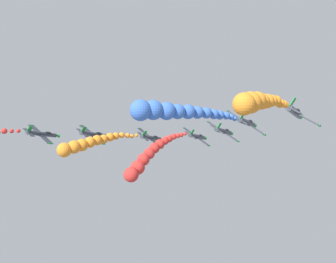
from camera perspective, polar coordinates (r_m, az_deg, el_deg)
name	(u,v)px	position (r m, az deg, el deg)	size (l,w,h in m)	color
airplane_lead	(197,136)	(95.88, 4.89, -0.82)	(8.01, 10.35, 5.81)	#333842
smoke_trail_lead	(148,157)	(74.03, -3.42, -4.32)	(3.15, 25.10, 12.30)	red
airplane_left_inner	(151,138)	(93.67, -2.76, -1.05)	(7.75, 10.35, 6.18)	#333842
smoke_trail_left_inner	(87,144)	(77.86, -13.37, -2.00)	(6.45, 21.90, 6.61)	orange
airplane_right_inner	(224,131)	(84.58, 9.24, 0.06)	(8.11, 10.35, 5.67)	#333842
airplane_left_outer	(94,134)	(91.76, -12.23, -0.46)	(8.11, 10.35, 5.67)	#333842
airplane_right_outer	(247,122)	(71.77, 12.96, 1.50)	(7.98, 10.35, 5.86)	#333842
smoke_trail_right_outer	(172,111)	(53.20, 0.69, 3.35)	(9.39, 22.30, 3.34)	blue
airplane_trailing	(42,134)	(94.45, -20.15, -0.38)	(8.15, 10.35, 5.61)	#333842
airplane_high_slot	(294,112)	(60.78, 20.27, 3.12)	(8.20, 10.35, 5.53)	#333842
smoke_trail_high_slot	(257,102)	(43.14, 14.63, 4.72)	(3.44, 16.95, 4.05)	orange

